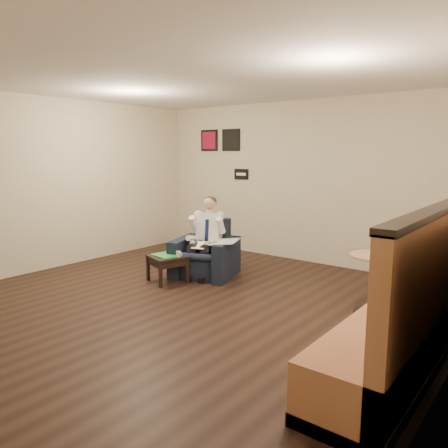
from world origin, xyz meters
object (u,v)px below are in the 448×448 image
Objects in this scene: cafe_table at (373,285)px; side_table at (167,269)px; green_folder at (165,255)px; banquette at (402,288)px; armchair at (205,249)px; coffee_mug at (178,254)px; seated_man at (202,240)px; smartphone at (177,255)px.

side_table is at bearing -168.57° from cafe_table.
green_folder is 0.14× the size of banquette.
banquette is (3.28, -1.15, 0.30)m from armchair.
seated_man is at bearing 79.44° from coffee_mug.
banquette reaches higher than seated_man.
armchair is at bearing 179.67° from cafe_table.
seated_man is (0.04, -0.11, 0.16)m from armchair.
coffee_mug is 0.12× the size of cafe_table.
coffee_mug is (0.18, 0.05, 0.24)m from side_table.
armchair is 1.83× the size of side_table.
green_folder is at bearing -168.52° from cafe_table.
green_folder is 3.59m from banquette.
seated_man is at bearing -177.99° from cafe_table.
seated_man reaches higher than green_folder.
smartphone is (-0.10, 0.07, -0.04)m from coffee_mug.
green_folder is 0.17m from smartphone.
banquette is (3.24, -1.04, 0.14)m from seated_man.
armchair is 1.23× the size of cafe_table.
cafe_table is at bearing 11.43° from side_table.
green_folder is at bearing -164.20° from coffee_mug.
seated_man reaches higher than smartphone.
green_folder is 2.97m from cafe_table.
side_table is 3.93× the size of smartphone.
smartphone is (0.09, 0.12, 0.20)m from side_table.
seated_man is 0.45m from smartphone.
armchair is at bearing 90.00° from seated_man.
smartphone is at bearing 168.93° from banquette.
smartphone is (-0.18, -0.37, -0.19)m from seated_man.
coffee_mug is (-0.05, -0.54, 0.01)m from armchair.
armchair is 0.68m from side_table.
green_folder reaches higher than smartphone.
armchair is 7.20× the size of smartphone.
green_folder is 4.74× the size of coffee_mug.
cafe_table is at bearing -19.03° from armchair.
coffee_mug is at bearing 15.80° from green_folder.
seated_man is at bearing -90.00° from armchair.
armchair is 0.55m from coffee_mug.
seated_man reaches higher than coffee_mug.
side_table is (-0.23, -0.60, -0.23)m from armchair.
side_table is at bearing 15.80° from green_folder.
cafe_table is (-0.63, 1.13, -0.36)m from banquette.
armchair reaches higher than side_table.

